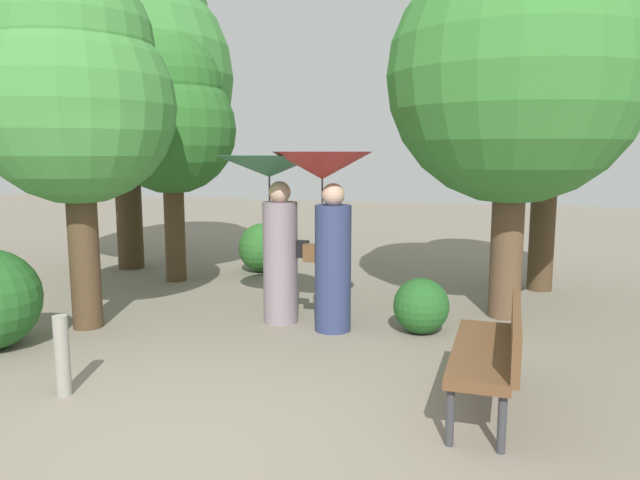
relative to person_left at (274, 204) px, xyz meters
The scene contains 12 objects.
ground_plane 3.14m from the person_left, 81.60° to the right, with size 40.00×40.00×0.00m, color gray.
person_left is the anchor object (origin of this frame).
person_right 0.70m from the person_left, 13.20° to the right, with size 1.10×1.10×2.00m.
park_bench 3.21m from the person_left, 36.71° to the right, with size 0.54×1.52×0.83m.
tree_near_left 4.78m from the person_left, 145.95° to the left, with size 3.67×3.67×5.58m.
tree_near_right 4.34m from the person_left, 39.67° to the left, with size 2.13×2.13×4.21m.
tree_mid_left 3.07m from the person_left, 143.16° to the left, with size 1.97×1.97×3.75m.
tree_mid_right 3.27m from the person_left, 20.23° to the left, with size 2.96×2.96×4.81m.
tree_far_back 2.51m from the person_left, 157.58° to the right, with size 2.16×2.16×4.03m.
bush_path_left 2.03m from the person_left, ahead, with size 0.62×0.62×0.62m, color #235B23.
bush_behind_bench 3.15m from the person_left, 114.22° to the left, with size 0.82×0.82×0.82m, color #2D6B28.
path_marker_post 2.88m from the person_left, 110.26° to the right, with size 0.12×0.12×0.68m, color gray.
Camera 1 is at (1.99, -3.64, 1.99)m, focal length 33.23 mm.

